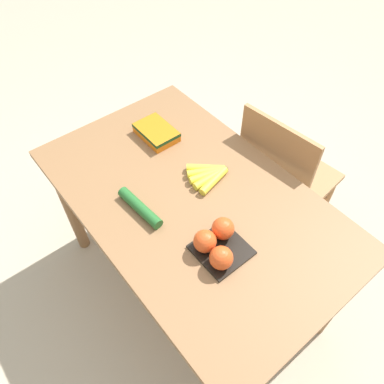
{
  "coord_description": "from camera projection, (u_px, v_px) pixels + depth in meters",
  "views": [
    {
      "loc": [
        0.71,
        -0.58,
        1.86
      ],
      "look_at": [
        0.0,
        0.0,
        0.76
      ],
      "focal_mm": 35.0,
      "sensor_mm": 36.0,
      "label": 1
    }
  ],
  "objects": [
    {
      "name": "cucumber_near",
      "position": [
        140.0,
        208.0,
        1.4
      ],
      "size": [
        0.22,
        0.06,
        0.04
      ],
      "color": "#236028",
      "rests_on": "dining_table"
    },
    {
      "name": "chair",
      "position": [
        282.0,
        178.0,
        1.88
      ],
      "size": [
        0.46,
        0.44,
        0.88
      ],
      "rotation": [
        0.0,
        0.0,
        3.24
      ],
      "color": "#A87547",
      "rests_on": "ground_plane"
    },
    {
      "name": "carrot_bag",
      "position": [
        156.0,
        132.0,
        1.66
      ],
      "size": [
        0.19,
        0.13,
        0.05
      ],
      "color": "orange",
      "rests_on": "dining_table"
    },
    {
      "name": "tomato_pack",
      "position": [
        217.0,
        243.0,
        1.27
      ],
      "size": [
        0.18,
        0.18,
        0.09
      ],
      "color": "black",
      "rests_on": "dining_table"
    },
    {
      "name": "banana_bunch",
      "position": [
        209.0,
        175.0,
        1.51
      ],
      "size": [
        0.17,
        0.17,
        0.03
      ],
      "color": "brown",
      "rests_on": "dining_table"
    },
    {
      "name": "dining_table",
      "position": [
        192.0,
        213.0,
        1.54
      ],
      "size": [
        1.29,
        0.78,
        0.73
      ],
      "color": "olive",
      "rests_on": "ground_plane"
    },
    {
      "name": "ground_plane",
      "position": [
        192.0,
        282.0,
        2.02
      ],
      "size": [
        12.0,
        12.0,
        0.0
      ],
      "primitive_type": "plane",
      "color": "#B7A88E"
    }
  ]
}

